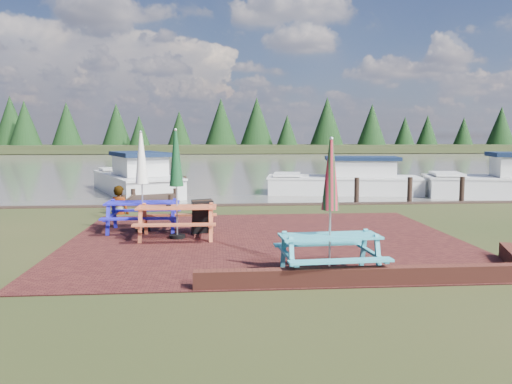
{
  "coord_description": "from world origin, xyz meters",
  "views": [
    {
      "loc": [
        -1.12,
        -10.27,
        2.4
      ],
      "look_at": [
        -0.12,
        2.18,
        1.0
      ],
      "focal_mm": 35.0,
      "sensor_mm": 36.0,
      "label": 1
    }
  ],
  "objects_px": {
    "jetty": "(161,190)",
    "person": "(119,186)",
    "picnic_table_blue": "(142,197)",
    "picnic_table_red": "(177,201)",
    "picnic_table_teal": "(330,229)",
    "boat_near": "(347,182)",
    "boat_jetty": "(136,180)",
    "chalkboard": "(202,217)"
  },
  "relations": [
    {
      "from": "jetty",
      "to": "person",
      "type": "xyz_separation_m",
      "value": [
        -0.62,
        -5.99,
        0.76
      ]
    },
    {
      "from": "picnic_table_blue",
      "to": "person",
      "type": "distance_m",
      "value": 3.2
    },
    {
      "from": "picnic_table_red",
      "to": "picnic_table_blue",
      "type": "height_order",
      "value": "picnic_table_red"
    },
    {
      "from": "jetty",
      "to": "picnic_table_red",
      "type": "bearing_deg",
      "value": -81.66
    },
    {
      "from": "picnic_table_teal",
      "to": "boat_near",
      "type": "xyz_separation_m",
      "value": [
        3.94,
        13.73,
        -0.47
      ]
    },
    {
      "from": "jetty",
      "to": "picnic_table_blue",
      "type": "bearing_deg",
      "value": -86.64
    },
    {
      "from": "jetty",
      "to": "boat_jetty",
      "type": "xyz_separation_m",
      "value": [
        -1.24,
        1.22,
        0.31
      ]
    },
    {
      "from": "picnic_table_teal",
      "to": "person",
      "type": "height_order",
      "value": "picnic_table_teal"
    },
    {
      "from": "picnic_table_red",
      "to": "boat_near",
      "type": "bearing_deg",
      "value": 57.54
    },
    {
      "from": "chalkboard",
      "to": "boat_jetty",
      "type": "xyz_separation_m",
      "value": [
        -3.27,
        10.57,
        -0.01
      ]
    },
    {
      "from": "picnic_table_blue",
      "to": "chalkboard",
      "type": "xyz_separation_m",
      "value": [
        1.5,
        -0.38,
        -0.44
      ]
    },
    {
      "from": "jetty",
      "to": "boat_near",
      "type": "relative_size",
      "value": 1.28
    },
    {
      "from": "chalkboard",
      "to": "person",
      "type": "xyz_separation_m",
      "value": [
        -2.65,
        3.37,
        0.44
      ]
    },
    {
      "from": "picnic_table_teal",
      "to": "chalkboard",
      "type": "bearing_deg",
      "value": 116.68
    },
    {
      "from": "picnic_table_red",
      "to": "jetty",
      "type": "xyz_separation_m",
      "value": [
        -1.45,
        9.92,
        -0.78
      ]
    },
    {
      "from": "jetty",
      "to": "boat_jetty",
      "type": "bearing_deg",
      "value": 135.57
    },
    {
      "from": "person",
      "to": "jetty",
      "type": "bearing_deg",
      "value": -72.08
    },
    {
      "from": "picnic_table_red",
      "to": "picnic_table_teal",
      "type": "bearing_deg",
      "value": -48.89
    },
    {
      "from": "picnic_table_teal",
      "to": "chalkboard",
      "type": "relative_size",
      "value": 2.82
    },
    {
      "from": "jetty",
      "to": "picnic_table_teal",
      "type": "bearing_deg",
      "value": -72.03
    },
    {
      "from": "picnic_table_teal",
      "to": "picnic_table_red",
      "type": "distance_m",
      "value": 4.42
    },
    {
      "from": "picnic_table_teal",
      "to": "picnic_table_red",
      "type": "xyz_separation_m",
      "value": [
        -2.86,
        3.37,
        0.06
      ]
    },
    {
      "from": "picnic_table_teal",
      "to": "jetty",
      "type": "distance_m",
      "value": 13.98
    },
    {
      "from": "picnic_table_red",
      "to": "picnic_table_blue",
      "type": "distance_m",
      "value": 1.32
    },
    {
      "from": "picnic_table_red",
      "to": "chalkboard",
      "type": "relative_size",
      "value": 3.03
    },
    {
      "from": "picnic_table_teal",
      "to": "person",
      "type": "xyz_separation_m",
      "value": [
        -4.93,
        7.3,
        0.05
      ]
    },
    {
      "from": "person",
      "to": "chalkboard",
      "type": "bearing_deg",
      "value": 151.94
    },
    {
      "from": "picnic_table_red",
      "to": "boat_near",
      "type": "height_order",
      "value": "picnic_table_red"
    },
    {
      "from": "boat_jetty",
      "to": "boat_near",
      "type": "relative_size",
      "value": 1.07
    },
    {
      "from": "chalkboard",
      "to": "person",
      "type": "bearing_deg",
      "value": 108.64
    },
    {
      "from": "boat_jetty",
      "to": "person",
      "type": "distance_m",
      "value": 7.25
    },
    {
      "from": "picnic_table_blue",
      "to": "boat_jetty",
      "type": "relative_size",
      "value": 0.33
    },
    {
      "from": "picnic_table_teal",
      "to": "jetty",
      "type": "height_order",
      "value": "picnic_table_teal"
    },
    {
      "from": "picnic_table_red",
      "to": "jetty",
      "type": "relative_size",
      "value": 0.28
    },
    {
      "from": "jetty",
      "to": "boat_jetty",
      "type": "distance_m",
      "value": 1.77
    },
    {
      "from": "picnic_table_teal",
      "to": "picnic_table_red",
      "type": "height_order",
      "value": "picnic_table_red"
    },
    {
      "from": "chalkboard",
      "to": "jetty",
      "type": "bearing_deg",
      "value": 82.74
    },
    {
      "from": "picnic_table_teal",
      "to": "chalkboard",
      "type": "distance_m",
      "value": 4.56
    },
    {
      "from": "picnic_table_blue",
      "to": "boat_near",
      "type": "distance_m",
      "value": 12.19
    },
    {
      "from": "picnic_table_blue",
      "to": "jetty",
      "type": "xyz_separation_m",
      "value": [
        -0.53,
        8.98,
        -0.76
      ]
    },
    {
      "from": "jetty",
      "to": "boat_near",
      "type": "distance_m",
      "value": 8.27
    },
    {
      "from": "picnic_table_blue",
      "to": "chalkboard",
      "type": "bearing_deg",
      "value": -13.9
    }
  ]
}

